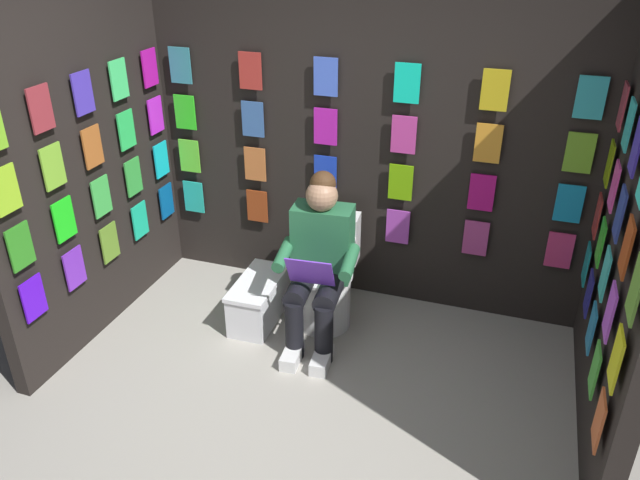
% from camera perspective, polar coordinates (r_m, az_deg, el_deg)
% --- Properties ---
extents(ground_plane, '(30.00, 30.00, 0.00)m').
position_cam_1_polar(ground_plane, '(3.60, -4.75, -19.61)').
color(ground_plane, '#9E998E').
extents(display_wall_back, '(3.30, 0.14, 2.40)m').
position_cam_1_polar(display_wall_back, '(4.47, 4.29, 8.88)').
color(display_wall_back, black).
rests_on(display_wall_back, ground).
extents(display_wall_left, '(0.14, 1.85, 2.40)m').
position_cam_1_polar(display_wall_left, '(3.50, 26.78, 0.25)').
color(display_wall_left, black).
rests_on(display_wall_left, ground).
extents(display_wall_right, '(0.14, 1.85, 2.40)m').
position_cam_1_polar(display_wall_right, '(4.38, -20.78, 6.67)').
color(display_wall_right, black).
rests_on(display_wall_right, ground).
extents(toilet, '(0.42, 0.57, 0.77)m').
position_cam_1_polar(toilet, '(4.44, 0.61, -3.64)').
color(toilet, white).
rests_on(toilet, ground).
extents(person_reading, '(0.55, 0.71, 1.19)m').
position_cam_1_polar(person_reading, '(4.12, -0.13, -1.97)').
color(person_reading, '#286B42').
rests_on(person_reading, ground).
extents(comic_longbox_near, '(0.30, 0.60, 0.33)m').
position_cam_1_polar(comic_longbox_near, '(4.53, -5.65, -5.51)').
color(comic_longbox_near, silver).
rests_on(comic_longbox_near, ground).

